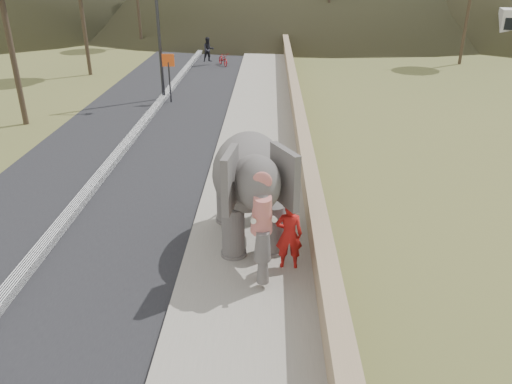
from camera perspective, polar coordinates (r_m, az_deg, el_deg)
ground at (r=9.97m, az=-1.66°, el=-15.53°), size 160.00×160.00×0.00m
road at (r=19.52m, az=-14.85°, el=4.70°), size 7.00×120.00×0.03m
median at (r=19.49m, az=-14.88°, el=4.96°), size 0.35×120.00×0.22m
walkway at (r=18.72m, az=0.03°, el=4.88°), size 3.00×120.00×0.15m
parapet at (r=18.59m, az=5.15°, el=6.19°), size 0.30×120.00×1.10m
signboard at (r=25.57m, az=-9.93°, el=13.61°), size 0.60×0.08×2.40m
distant_car at (r=46.84m, az=26.78°, el=15.26°), size 4.55×3.01×1.44m
elephant_and_man at (r=12.06m, az=-0.77°, el=0.69°), size 2.54×4.10×2.78m
motorcyclist at (r=35.24m, az=-4.63°, el=15.41°), size 2.04×1.68×1.86m
trees at (r=35.74m, az=3.74°, el=20.69°), size 47.57×42.23×8.43m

